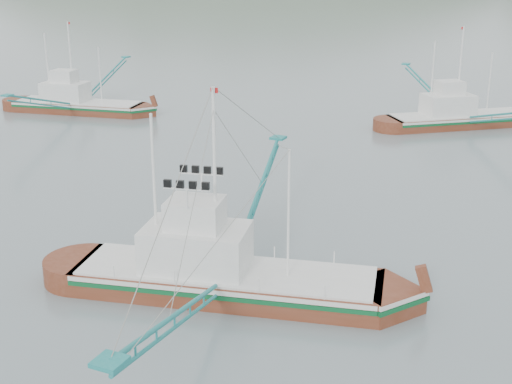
% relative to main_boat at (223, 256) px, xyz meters
% --- Properties ---
extents(ground, '(1200.00, 1200.00, 0.00)m').
position_rel_main_boat_xyz_m(ground, '(-0.76, -0.78, -1.86)').
color(ground, slate).
rests_on(ground, ground).
extents(main_boat, '(14.45, 24.97, 10.25)m').
position_rel_main_boat_xyz_m(main_boat, '(0.00, 0.00, 0.00)').
color(main_boat, '#602714').
rests_on(main_boat, ground).
extents(bg_boat_far, '(18.05, 20.52, 9.48)m').
position_rel_main_boat_xyz_m(bg_boat_far, '(4.07, 38.23, 0.17)').
color(bg_boat_far, '#602714').
rests_on(bg_boat_far, ground).
extents(bg_boat_left, '(13.12, 22.84, 9.33)m').
position_rel_main_boat_xyz_m(bg_boat_left, '(-30.76, 28.76, -0.29)').
color(bg_boat_left, '#602714').
rests_on(bg_boat_left, ground).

